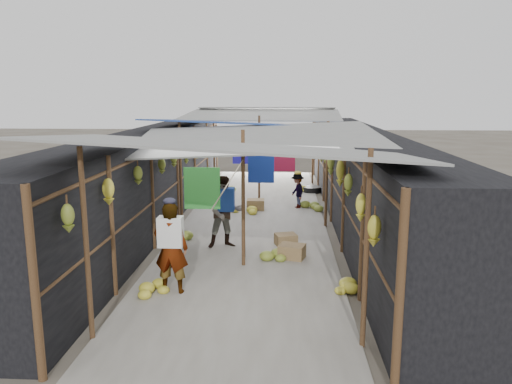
% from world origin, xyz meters
% --- Properties ---
extents(ground, '(80.00, 80.00, 0.00)m').
position_xyz_m(ground, '(0.00, 0.00, 0.00)').
color(ground, '#6B6356').
rests_on(ground, ground).
extents(aisle_slab, '(3.60, 16.00, 0.02)m').
position_xyz_m(aisle_slab, '(0.00, 6.50, 0.01)').
color(aisle_slab, '#9E998E').
rests_on(aisle_slab, ground).
extents(stall_left, '(1.40, 15.00, 2.30)m').
position_xyz_m(stall_left, '(-2.70, 6.50, 1.15)').
color(stall_left, black).
rests_on(stall_left, ground).
extents(stall_right, '(1.40, 15.00, 2.30)m').
position_xyz_m(stall_right, '(2.70, 6.50, 1.15)').
color(stall_right, black).
rests_on(stall_right, ground).
extents(crate_near, '(0.53, 0.47, 0.27)m').
position_xyz_m(crate_near, '(0.81, 4.33, 0.13)').
color(crate_near, '#95744C').
rests_on(crate_near, ground).
extents(crate_mid, '(0.58, 0.51, 0.29)m').
position_xyz_m(crate_mid, '(0.93, 3.47, 0.15)').
color(crate_mid, '#95744C').
rests_on(crate_mid, ground).
extents(crate_back, '(0.50, 0.41, 0.31)m').
position_xyz_m(crate_back, '(-0.03, 7.64, 0.16)').
color(crate_back, '#95744C').
rests_on(crate_back, ground).
extents(black_basin, '(0.63, 0.63, 0.19)m').
position_xyz_m(black_basin, '(1.70, 10.39, 0.09)').
color(black_basin, black).
rests_on(black_basin, ground).
extents(vendor_elderly, '(0.59, 0.42, 1.54)m').
position_xyz_m(vendor_elderly, '(-1.07, 1.63, 0.77)').
color(vendor_elderly, white).
rests_on(vendor_elderly, ground).
extents(shopper_blue, '(0.89, 0.78, 1.55)m').
position_xyz_m(shopper_blue, '(-0.49, 4.16, 0.78)').
color(shopper_blue, '#215BA5').
rests_on(shopper_blue, ground).
extents(vendor_seated, '(0.57, 0.75, 1.02)m').
position_xyz_m(vendor_seated, '(1.15, 7.96, 0.51)').
color(vendor_seated, '#48433E').
rests_on(vendor_seated, ground).
extents(market_canopy, '(5.62, 15.20, 2.77)m').
position_xyz_m(market_canopy, '(0.03, 6.83, 2.40)').
color(market_canopy, brown).
rests_on(market_canopy, ground).
extents(hanging_bananas, '(3.95, 14.02, 0.80)m').
position_xyz_m(hanging_bananas, '(0.26, 6.86, 1.63)').
color(hanging_bananas, olive).
rests_on(hanging_bananas, ground).
extents(floor_bananas, '(3.89, 9.41, 0.36)m').
position_xyz_m(floor_bananas, '(-0.50, 6.54, 0.15)').
color(floor_bananas, olive).
rests_on(floor_bananas, ground).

